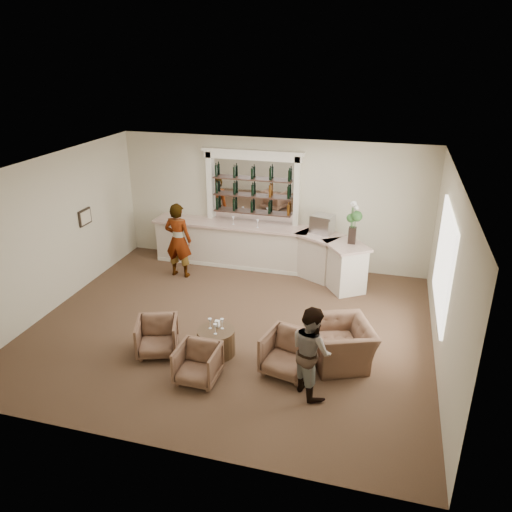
{
  "coord_description": "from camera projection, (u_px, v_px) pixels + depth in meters",
  "views": [
    {
      "loc": [
        2.88,
        -8.49,
        5.32
      ],
      "look_at": [
        0.29,
        0.9,
        1.25
      ],
      "focal_mm": 35.0,
      "sensor_mm": 36.0,
      "label": 1
    }
  ],
  "objects": [
    {
      "name": "wine_glass_tbl_a",
      "position": [
        210.0,
        323.0,
        9.23
      ],
      "size": [
        0.07,
        0.07,
        0.21
      ],
      "primitive_type": null,
      "color": "white",
      "rests_on": "cocktail_table"
    },
    {
      "name": "armchair_right",
      "position": [
        288.0,
        353.0,
        8.74
      ],
      "size": [
        0.97,
        0.98,
        0.75
      ],
      "primitive_type": "imported",
      "rotation": [
        0.0,
        0.0,
        -0.22
      ],
      "color": "brown",
      "rests_on": "ground"
    },
    {
      "name": "armchair_center",
      "position": [
        198.0,
        364.0,
        8.53
      ],
      "size": [
        0.71,
        0.73,
        0.66
      ],
      "primitive_type": "imported",
      "rotation": [
        0.0,
        0.0,
        -0.01
      ],
      "color": "brown",
      "rests_on": "ground"
    },
    {
      "name": "guest",
      "position": [
        311.0,
        351.0,
        8.07
      ],
      "size": [
        0.95,
        0.97,
        1.58
      ],
      "primitive_type": "imported",
      "rotation": [
        0.0,
        0.0,
        2.27
      ],
      "color": "gray",
      "rests_on": "ground"
    },
    {
      "name": "espresso_machine",
      "position": [
        322.0,
        224.0,
        12.13
      ],
      "size": [
        0.61,
        0.55,
        0.45
      ],
      "primitive_type": "cube",
      "rotation": [
        0.0,
        0.0,
        -0.28
      ],
      "color": "#B5B5BA",
      "rests_on": "bar_counter"
    },
    {
      "name": "cocktail_table",
      "position": [
        216.0,
        342.0,
        9.31
      ],
      "size": [
        0.71,
        0.71,
        0.5
      ],
      "primitive_type": "cylinder",
      "color": "#4A3420",
      "rests_on": "ground"
    },
    {
      "name": "sommelier",
      "position": [
        178.0,
        240.0,
        12.28
      ],
      "size": [
        0.71,
        0.48,
        1.89
      ],
      "primitive_type": "imported",
      "rotation": [
        0.0,
        0.0,
        3.1
      ],
      "color": "gray",
      "rests_on": "ground"
    },
    {
      "name": "armchair_far",
      "position": [
        342.0,
        343.0,
        9.03
      ],
      "size": [
        1.39,
        1.47,
        0.76
      ],
      "primitive_type": "imported",
      "rotation": [
        0.0,
        0.0,
        -1.16
      ],
      "color": "brown",
      "rests_on": "ground"
    },
    {
      "name": "napkin_holder",
      "position": [
        217.0,
        323.0,
        9.32
      ],
      "size": [
        0.08,
        0.08,
        0.12
      ],
      "primitive_type": "cube",
      "color": "white",
      "rests_on": "cocktail_table"
    },
    {
      "name": "back_bar_alcove",
      "position": [
        252.0,
        188.0,
        12.68
      ],
      "size": [
        2.64,
        0.25,
        3.0
      ],
      "color": "white",
      "rests_on": "ground"
    },
    {
      "name": "bar_counter",
      "position": [
        261.0,
        248.0,
        12.79
      ],
      "size": [
        5.72,
        1.8,
        1.14
      ],
      "color": "beige",
      "rests_on": "ground"
    },
    {
      "name": "armchair_left",
      "position": [
        157.0,
        337.0,
        9.3
      ],
      "size": [
        0.95,
        0.96,
        0.69
      ],
      "primitive_type": "imported",
      "rotation": [
        0.0,
        0.0,
        0.34
      ],
      "color": "brown",
      "rests_on": "ground"
    },
    {
      "name": "room_shell",
      "position": [
        247.0,
        209.0,
        10.0
      ],
      "size": [
        8.04,
        7.02,
        3.32
      ],
      "color": "beige",
      "rests_on": "ground"
    },
    {
      "name": "wine_glass_tbl_b",
      "position": [
        222.0,
        324.0,
        9.22
      ],
      "size": [
        0.07,
        0.07,
        0.21
      ],
      "primitive_type": null,
      "color": "white",
      "rests_on": "cocktail_table"
    },
    {
      "name": "flower_vase",
      "position": [
        353.0,
        220.0,
        11.34
      ],
      "size": [
        0.27,
        0.27,
        1.01
      ],
      "color": "black",
      "rests_on": "bar_counter"
    },
    {
      "name": "ground",
      "position": [
        231.0,
        327.0,
        10.31
      ],
      "size": [
        8.0,
        8.0,
        0.0
      ],
      "primitive_type": "plane",
      "color": "brown",
      "rests_on": "ground"
    },
    {
      "name": "wine_glass_bar_left",
      "position": [
        258.0,
        224.0,
        12.52
      ],
      "size": [
        0.07,
        0.07,
        0.21
      ],
      "primitive_type": null,
      "color": "white",
      "rests_on": "bar_counter"
    },
    {
      "name": "wine_glass_tbl_c",
      "position": [
        215.0,
        329.0,
        9.05
      ],
      "size": [
        0.07,
        0.07,
        0.21
      ],
      "primitive_type": null,
      "color": "white",
      "rests_on": "cocktail_table"
    },
    {
      "name": "wine_glass_bar_right",
      "position": [
        233.0,
        220.0,
        12.75
      ],
      "size": [
        0.07,
        0.07,
        0.21
      ],
      "primitive_type": null,
      "color": "white",
      "rests_on": "bar_counter"
    }
  ]
}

